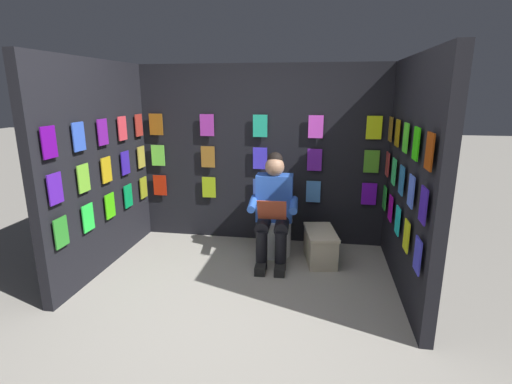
{
  "coord_description": "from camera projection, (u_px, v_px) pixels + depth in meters",
  "views": [
    {
      "loc": [
        -0.71,
        2.62,
        1.84
      ],
      "look_at": [
        -0.09,
        -1.08,
        0.85
      ],
      "focal_mm": 27.18,
      "sensor_mm": 36.0,
      "label": 1
    }
  ],
  "objects": [
    {
      "name": "toilet",
      "position": [
        275.0,
        225.0,
        4.49
      ],
      "size": [
        0.41,
        0.56,
        0.77
      ],
      "rotation": [
        0.0,
        0.0,
        0.04
      ],
      "color": "white",
      "rests_on": "ground"
    },
    {
      "name": "person_reading",
      "position": [
        274.0,
        208.0,
        4.2
      ],
      "size": [
        0.54,
        0.69,
        1.19
      ],
      "rotation": [
        0.0,
        0.0,
        0.04
      ],
      "color": "blue",
      "rests_on": "ground"
    },
    {
      "name": "display_wall_right",
      "position": [
        99.0,
        167.0,
        3.99
      ],
      "size": [
        0.14,
        1.97,
        2.14
      ],
      "color": "black",
      "rests_on": "ground"
    },
    {
      "name": "display_wall_back",
      "position": [
        261.0,
        155.0,
        4.73
      ],
      "size": [
        3.07,
        0.14,
        2.14
      ],
      "color": "black",
      "rests_on": "ground"
    },
    {
      "name": "display_wall_left",
      "position": [
        411.0,
        178.0,
        3.5
      ],
      "size": [
        0.14,
        1.97,
        2.14
      ],
      "color": "black",
      "rests_on": "ground"
    },
    {
      "name": "ground_plane",
      "position": [
        222.0,
        329.0,
        3.08
      ],
      "size": [
        30.0,
        30.0,
        0.0
      ],
      "primitive_type": "plane",
      "color": "#9E998E"
    },
    {
      "name": "comic_longbox_near",
      "position": [
        320.0,
        246.0,
        4.27
      ],
      "size": [
        0.4,
        0.63,
        0.35
      ],
      "rotation": [
        0.0,
        0.0,
        0.17
      ],
      "color": "beige",
      "rests_on": "ground"
    }
  ]
}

